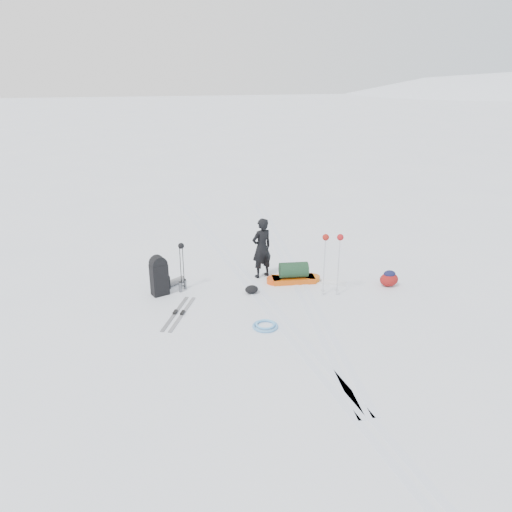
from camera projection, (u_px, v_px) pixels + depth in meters
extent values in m
plane|color=white|center=(259.00, 294.00, 12.09)|extent=(200.00, 200.00, 0.00)
ellipsoid|color=silver|center=(478.00, 370.00, 141.81)|extent=(256.00, 192.00, 160.00)
cube|color=silver|center=(254.00, 294.00, 12.05)|extent=(1.40, 17.97, 0.01)
cube|color=silver|center=(263.00, 293.00, 12.11)|extent=(1.40, 17.97, 0.01)
cube|color=silver|center=(283.00, 260.00, 14.21)|extent=(2.09, 13.88, 0.01)
cube|color=silver|center=(291.00, 259.00, 14.27)|extent=(2.09, 13.88, 0.01)
imported|color=black|center=(262.00, 248.00, 12.82)|extent=(0.67, 0.54, 1.59)
cube|color=#C94C0B|center=(293.00, 279.00, 12.74)|extent=(1.13, 0.59, 0.13)
cylinder|color=#CF5D0C|center=(312.00, 278.00, 12.80)|extent=(0.45, 0.45, 0.13)
cylinder|color=#DE450D|center=(274.00, 280.00, 12.68)|extent=(0.45, 0.45, 0.13)
cylinder|color=black|center=(294.00, 270.00, 12.65)|extent=(0.77, 0.49, 0.39)
cube|color=black|center=(159.00, 280.00, 11.91)|extent=(0.45, 0.38, 0.78)
cylinder|color=black|center=(158.00, 264.00, 11.77)|extent=(0.44, 0.37, 0.38)
cube|color=black|center=(167.00, 282.00, 12.07)|extent=(0.15, 0.22, 0.33)
cylinder|color=slate|center=(174.00, 282.00, 12.54)|extent=(0.60, 0.47, 0.17)
cylinder|color=black|center=(181.00, 268.00, 12.17)|extent=(0.03, 0.03, 1.11)
cylinder|color=black|center=(183.00, 268.00, 12.15)|extent=(0.03, 0.03, 1.11)
torus|color=black|center=(182.00, 286.00, 12.33)|extent=(0.10, 0.10, 0.01)
torus|color=black|center=(184.00, 286.00, 12.31)|extent=(0.10, 0.10, 0.01)
sphere|color=black|center=(181.00, 246.00, 11.95)|extent=(0.15, 0.15, 0.15)
cylinder|color=silver|center=(324.00, 267.00, 11.78)|extent=(0.03, 0.03, 1.44)
cylinder|color=silver|center=(338.00, 267.00, 11.78)|extent=(0.03, 0.03, 1.44)
torus|color=#A4A7AB|center=(323.00, 291.00, 11.99)|extent=(0.11, 0.11, 0.01)
torus|color=#ADAEB4|center=(337.00, 291.00, 11.99)|extent=(0.11, 0.11, 0.01)
sphere|color=maroon|center=(326.00, 237.00, 11.52)|extent=(0.16, 0.16, 0.16)
sphere|color=maroon|center=(340.00, 237.00, 11.52)|extent=(0.16, 0.16, 0.16)
cube|color=#919399|center=(183.00, 314.00, 11.07)|extent=(0.81, 1.58, 0.02)
cube|color=gray|center=(175.00, 313.00, 11.10)|extent=(0.81, 1.58, 0.02)
cube|color=black|center=(183.00, 313.00, 11.06)|extent=(0.13, 0.18, 0.05)
cube|color=black|center=(175.00, 312.00, 11.09)|extent=(0.13, 0.18, 0.05)
cube|color=silver|center=(306.00, 281.00, 12.79)|extent=(1.75, 1.19, 0.02)
cube|color=silver|center=(308.00, 278.00, 12.97)|extent=(1.75, 1.19, 0.02)
cube|color=black|center=(306.00, 280.00, 12.78)|extent=(0.21, 0.18, 0.06)
cube|color=black|center=(308.00, 277.00, 12.96)|extent=(0.21, 0.18, 0.06)
torus|color=#5596CF|center=(265.00, 326.00, 10.50)|extent=(0.62, 0.62, 0.06)
torus|color=#62B3EE|center=(265.00, 324.00, 10.54)|extent=(0.49, 0.49, 0.05)
ellipsoid|color=maroon|center=(389.00, 279.00, 12.47)|extent=(0.60, 0.56, 0.34)
ellipsoid|color=black|center=(390.00, 274.00, 12.42)|extent=(0.39, 0.37, 0.17)
cylinder|color=slate|center=(180.00, 287.00, 12.14)|extent=(0.07, 0.07, 0.25)
cylinder|color=#5A5C61|center=(185.00, 284.00, 12.32)|extent=(0.07, 0.07, 0.23)
cylinder|color=black|center=(180.00, 282.00, 12.09)|extent=(0.06, 0.06, 0.03)
cylinder|color=black|center=(185.00, 280.00, 12.28)|extent=(0.06, 0.06, 0.03)
ellipsoid|color=black|center=(252.00, 289.00, 12.08)|extent=(0.37, 0.31, 0.20)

